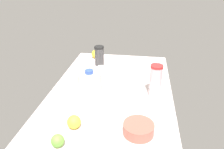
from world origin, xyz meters
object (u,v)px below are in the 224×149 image
at_px(tumbler_cup, 155,81).
at_px(lime_loose, 58,141).
at_px(milk_jug, 90,93).
at_px(mixing_bowl, 138,129).
at_px(lemon_near_front, 96,54).
at_px(egg_carton, 107,78).
at_px(shaker_bottle, 99,56).
at_px(lemon_beside_bowl, 74,122).

distance_m(tumbler_cup, lime_loose, 0.65).
distance_m(milk_jug, mixing_bowl, 0.31).
height_order(tumbler_cup, lemon_near_front, tumbler_cup).
height_order(egg_carton, tumbler_cup, tumbler_cup).
relative_size(egg_carton, lime_loose, 5.27).
bearing_deg(milk_jug, lime_loose, 163.47).
distance_m(shaker_bottle, lemon_near_front, 0.16).
height_order(milk_jug, lime_loose, milk_jug).
height_order(tumbler_cup, lime_loose, tumbler_cup).
xyz_separation_m(milk_jug, tumbler_cup, (0.21, -0.35, -0.01)).
bearing_deg(lemon_beside_bowl, lime_loose, 165.33).
height_order(milk_jug, lemon_beside_bowl, milk_jug).
height_order(mixing_bowl, lemon_beside_bowl, lemon_beside_bowl).
bearing_deg(mixing_bowl, milk_jug, 61.61).
distance_m(mixing_bowl, lemon_near_front, 0.99).
distance_m(shaker_bottle, lemon_beside_bowl, 0.77).
xyz_separation_m(lemon_beside_bowl, lemon_near_front, (0.91, 0.09, 0.00)).
bearing_deg(milk_jug, lemon_beside_bowl, 161.87).
relative_size(shaker_bottle, milk_jug, 0.63).
height_order(mixing_bowl, lemon_near_front, lemon_near_front).
height_order(lemon_beside_bowl, lemon_near_front, lemon_near_front).
bearing_deg(milk_jug, lemon_near_front, 10.33).
relative_size(lemon_beside_bowl, lemon_near_front, 0.93).
bearing_deg(mixing_bowl, lemon_beside_bowl, 91.00).
distance_m(shaker_bottle, milk_jug, 0.63).
xyz_separation_m(shaker_bottle, mixing_bowl, (-0.77, -0.34, -0.05)).
bearing_deg(lemon_beside_bowl, mixing_bowl, -89.00).
relative_size(shaker_bottle, lemon_beside_bowl, 2.28).
height_order(tumbler_cup, mixing_bowl, tumbler_cup).
relative_size(egg_carton, lemon_near_front, 4.23).
distance_m(shaker_bottle, lime_loose, 0.90).
height_order(egg_carton, lime_loose, egg_carton).
height_order(egg_carton, lemon_near_front, lemon_near_front).
bearing_deg(lemon_near_front, mixing_bowl, -156.06).
distance_m(mixing_bowl, lemon_beside_bowl, 0.31).
bearing_deg(lemon_beside_bowl, shaker_bottle, 2.32).
bearing_deg(egg_carton, mixing_bowl, -169.90).
bearing_deg(milk_jug, egg_carton, -5.90).
height_order(shaker_bottle, tumbler_cup, tumbler_cup).
relative_size(milk_jug, mixing_bowl, 1.68).
xyz_separation_m(milk_jug, lemon_near_front, (0.76, 0.14, -0.08)).
relative_size(lime_loose, lemon_near_front, 0.80).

